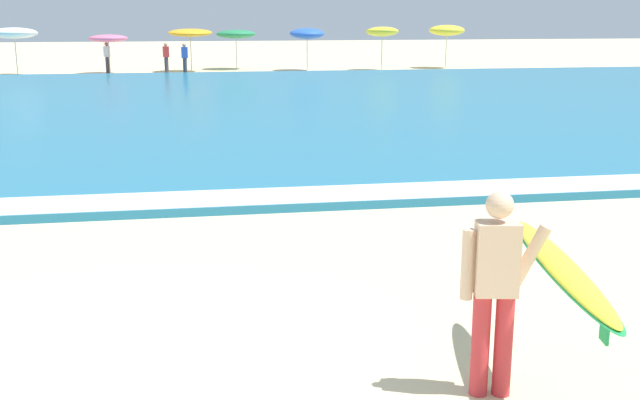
# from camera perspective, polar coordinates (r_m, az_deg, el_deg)

# --- Properties ---
(sea) EXTENTS (120.00, 28.00, 0.14)m
(sea) POSITION_cam_1_polar(r_m,az_deg,el_deg) (25.91, -11.57, 6.74)
(sea) COLOR teal
(sea) RESTS_ON ground
(surf_foam) EXTENTS (120.00, 1.16, 0.01)m
(surf_foam) POSITION_cam_1_polar(r_m,az_deg,el_deg) (12.70, -13.23, -0.07)
(surf_foam) COLOR white
(surf_foam) RESTS_ON sea
(surfer_with_board) EXTENTS (1.16, 2.78, 1.73)m
(surfer_with_board) POSITION_cam_1_polar(r_m,az_deg,el_deg) (6.42, 14.96, -5.46)
(surfer_with_board) COLOR red
(surfer_with_board) RESTS_ON ground
(beach_umbrella_1) EXTENTS (2.22, 2.23, 2.37)m
(beach_umbrella_1) POSITION_cam_1_polar(r_m,az_deg,el_deg) (41.65, -21.61, 11.36)
(beach_umbrella_1) COLOR beige
(beach_umbrella_1) RESTS_ON ground
(beach_umbrella_2) EXTENTS (1.96, 1.97, 1.99)m
(beach_umbrella_2) POSITION_cam_1_polar(r_m,az_deg,el_deg) (41.42, -15.34, 11.41)
(beach_umbrella_2) COLOR beige
(beach_umbrella_2) RESTS_ON ground
(beach_umbrella_3) EXTENTS (2.29, 2.30, 2.26)m
(beach_umbrella_3) POSITION_cam_1_polar(r_m,az_deg,el_deg) (41.79, -9.54, 12.06)
(beach_umbrella_3) COLOR beige
(beach_umbrella_3) RESTS_ON ground
(beach_umbrella_4) EXTENTS (2.14, 2.15, 2.15)m
(beach_umbrella_4) POSITION_cam_1_polar(r_m,az_deg,el_deg) (43.38, -6.22, 12.05)
(beach_umbrella_4) COLOR beige
(beach_umbrella_4) RESTS_ON ground
(beach_umbrella_5) EXTENTS (1.85, 1.87, 2.28)m
(beach_umbrella_5) POSITION_cam_1_polar(r_m,az_deg,el_deg) (42.11, -0.96, 12.15)
(beach_umbrella_5) COLOR beige
(beach_umbrella_5) RESTS_ON ground
(beach_umbrella_6) EXTENTS (1.75, 1.78, 2.37)m
(beach_umbrella_6) POSITION_cam_1_polar(r_m,az_deg,el_deg) (42.47, 4.60, 12.27)
(beach_umbrella_6) COLOR beige
(beach_umbrella_6) RESTS_ON ground
(beach_umbrella_7) EXTENTS (1.97, 1.98, 2.38)m
(beach_umbrella_7) POSITION_cam_1_polar(r_m,az_deg,el_deg) (44.62, 9.32, 12.23)
(beach_umbrella_7) COLOR beige
(beach_umbrella_7) RESTS_ON ground
(beachgoer_near_row_left) EXTENTS (0.32, 0.20, 1.58)m
(beachgoer_near_row_left) POSITION_cam_1_polar(r_m,az_deg,el_deg) (41.73, -15.41, 10.14)
(beachgoer_near_row_left) COLOR #383842
(beachgoer_near_row_left) RESTS_ON ground
(beachgoer_near_row_mid) EXTENTS (0.32, 0.20, 1.58)m
(beachgoer_near_row_mid) POSITION_cam_1_polar(r_m,az_deg,el_deg) (40.76, -11.27, 10.29)
(beachgoer_near_row_mid) COLOR #383842
(beachgoer_near_row_mid) RESTS_ON ground
(beachgoer_near_row_right) EXTENTS (0.32, 0.20, 1.58)m
(beachgoer_near_row_right) POSITION_cam_1_polar(r_m,az_deg,el_deg) (39.91, -9.94, 10.28)
(beachgoer_near_row_right) COLOR #383842
(beachgoer_near_row_right) RESTS_ON ground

